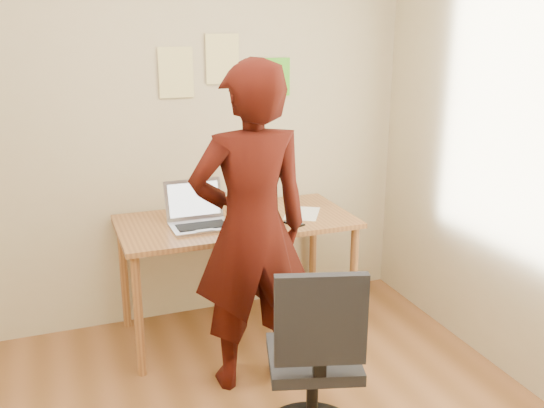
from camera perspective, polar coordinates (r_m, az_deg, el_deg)
name	(u,v)px	position (r m, az deg, el deg)	size (l,w,h in m)	color
room	(214,184)	(2.07, -5.52, 1.89)	(3.58, 3.58, 2.78)	brown
desk	(236,233)	(3.68, -3.38, -2.73)	(1.40, 0.70, 0.74)	#9F6A36
laptop	(198,217)	(3.55, -6.94, -1.18)	(0.35, 0.31, 0.25)	#AFAFB6
paper_sheet	(302,213)	(3.76, 2.85, -0.88)	(0.20, 0.28, 0.00)	white
phone	(294,223)	(3.55, 2.09, -1.85)	(0.10, 0.14, 0.01)	black
wall_note_left	(176,73)	(3.76, -9.02, 12.12)	(0.21, 0.00, 0.30)	#EADE8C
wall_note_mid	(223,59)	(3.83, -4.68, 13.45)	(0.21, 0.00, 0.30)	#EADE8C
wall_note_right	(277,77)	(3.95, 0.43, 11.86)	(0.18, 0.00, 0.24)	#53C72C
office_chair	(315,371)	(2.80, 4.04, -15.42)	(0.50, 0.51, 0.91)	black
person	(251,230)	(3.09, -1.98, -2.47)	(0.63, 0.41, 1.72)	#330C07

